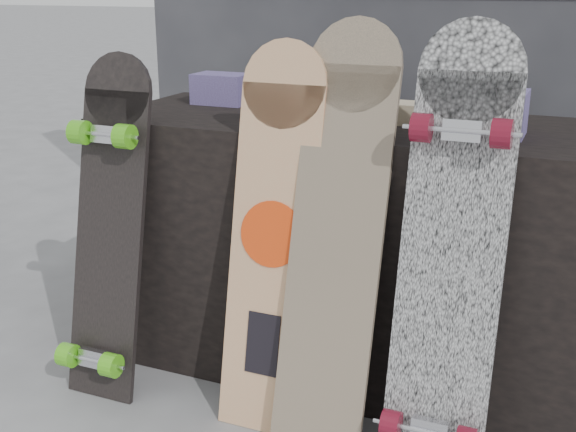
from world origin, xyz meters
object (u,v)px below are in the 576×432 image
at_px(longboard_cascadia, 452,248).
at_px(skateboard_dark, 108,223).
at_px(longboard_geisha, 273,228).
at_px(vendor_table, 362,248).
at_px(longboard_celtic, 338,226).

distance_m(longboard_cascadia, skateboard_dark, 1.00).
bearing_deg(longboard_geisha, longboard_cascadia, -2.93).
bearing_deg(vendor_table, longboard_geisha, -112.47).
height_order(longboard_celtic, skateboard_dark, longboard_celtic).
bearing_deg(longboard_cascadia, skateboard_dark, -178.88).
distance_m(longboard_geisha, longboard_cascadia, 0.48).
distance_m(vendor_table, skateboard_dark, 0.78).
bearing_deg(longboard_cascadia, longboard_celtic, 176.10).
xyz_separation_m(vendor_table, longboard_celtic, (0.04, -0.36, 0.19)).
distance_m(vendor_table, longboard_cascadia, 0.54).
bearing_deg(longboard_cascadia, longboard_geisha, 177.07).
relative_size(vendor_table, skateboard_dark, 1.59).
relative_size(longboard_celtic, skateboard_dark, 1.11).
bearing_deg(longboard_geisha, skateboard_dark, -175.06).
relative_size(longboard_geisha, longboard_cascadia, 0.94).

